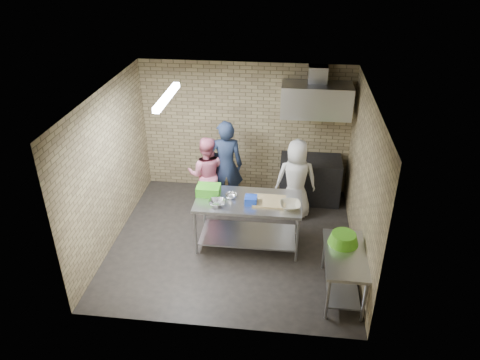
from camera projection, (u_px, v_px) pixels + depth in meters
The scene contains 24 objects.
floor at pixel (233, 241), 8.12m from camera, with size 4.20×4.20×0.00m, color black.
ceiling at pixel (232, 95), 6.81m from camera, with size 4.20×4.20×0.00m, color black.
back_wall at pixel (245, 128), 9.20m from camera, with size 4.20×0.06×2.70m, color tan.
front_wall at pixel (212, 249), 5.73m from camera, with size 4.20×0.06×2.70m, color tan.
left_wall at pixel (109, 168), 7.68m from camera, with size 0.06×4.00×2.70m, color tan.
right_wall at pixel (363, 182), 7.25m from camera, with size 0.06×4.00×2.70m, color tan.
prep_table at pixel (248, 222), 7.86m from camera, with size 1.79×0.89×0.89m, color silver.
side_counter at pixel (343, 274), 6.80m from camera, with size 0.60×1.20×0.75m, color silver.
stove at pixel (310, 179), 9.20m from camera, with size 1.20×0.70×0.90m, color black.
range_hood at pixel (316, 100), 8.44m from camera, with size 1.30×0.60×0.60m, color silver.
hood_duct at pixel (318, 74), 8.36m from camera, with size 0.35×0.30×0.30m, color #A5A8AD.
wall_shelf at pixel (331, 107), 8.66m from camera, with size 0.80×0.20×0.04m, color #3F2B19.
fluorescent_fixture at pixel (167, 97), 6.94m from camera, with size 0.10×1.25×0.08m, color white.
green_crate at pixel (209, 190), 7.78m from camera, with size 0.40×0.30×0.16m, color green.
blue_tub at pixel (251, 200), 7.52m from camera, with size 0.20×0.20×0.13m, color blue.
cutting_board at pixel (269, 201), 7.58m from camera, with size 0.55×0.42×0.03m, color #D3B879.
mixing_bowl_a at pixel (217, 203), 7.50m from camera, with size 0.28×0.28×0.07m, color silver.
mixing_bowl_b at pixel (231, 196), 7.70m from camera, with size 0.21×0.21×0.07m, color silver.
ceramic_bowl at pixel (290, 205), 7.42m from camera, with size 0.34×0.34×0.08m, color beige.
green_basin at pixel (343, 239), 6.79m from camera, with size 0.46×0.46×0.17m, color #59C626, non-canonical shape.
bottle_red at pixel (318, 101), 8.64m from camera, with size 0.07×0.07×0.18m, color #B22619.
man_navy at pixel (226, 166), 8.70m from camera, with size 0.67×0.44×1.83m, color #141D33.
woman_pink at pixel (207, 174), 8.74m from camera, with size 0.74×0.57×1.52m, color pink.
woman_white at pixel (296, 179), 8.51m from camera, with size 0.77×0.50×1.57m, color white.
Camera 1 is at (0.89, -6.52, 4.88)m, focal length 34.09 mm.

